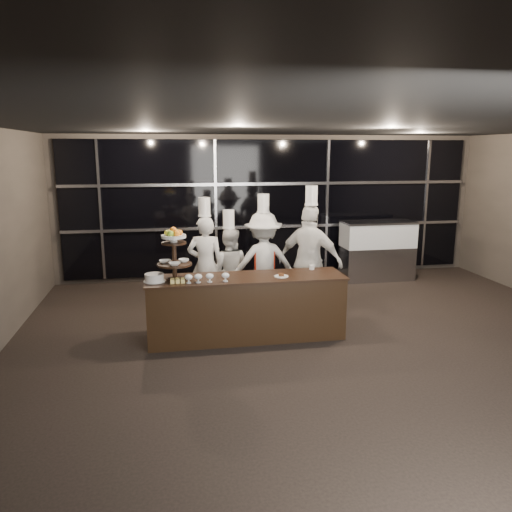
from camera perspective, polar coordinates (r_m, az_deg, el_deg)
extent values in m
plane|color=black|center=(6.39, 11.23, -13.10)|extent=(10.00, 10.00, 0.00)
plane|color=black|center=(5.81, 12.47, 14.82)|extent=(10.00, 10.00, 0.00)
plane|color=#473F38|center=(10.66, 1.79, 5.61)|extent=(9.00, 0.00, 9.00)
cube|color=black|center=(10.61, 1.86, 5.58)|extent=(8.60, 0.04, 2.80)
cube|color=#A5A5AA|center=(10.61, 1.90, 3.40)|extent=(8.60, 0.06, 0.06)
cube|color=#A5A5AA|center=(10.51, 1.93, 8.26)|extent=(8.60, 0.06, 0.06)
cube|color=#A5A5AA|center=(10.43, -17.35, 4.93)|extent=(0.05, 0.05, 2.80)
cube|color=#A5A5AA|center=(10.39, -4.62, 5.41)|extent=(0.05, 0.05, 2.80)
cube|color=#A5A5AA|center=(10.89, 8.11, 5.63)|extent=(0.05, 0.05, 2.80)
cube|color=#A5A5AA|center=(11.81, 18.82, 5.60)|extent=(0.05, 0.05, 2.80)
cube|color=black|center=(7.25, -1.14, -5.96)|extent=(2.80, 0.70, 0.90)
cube|color=black|center=(7.12, -1.16, -2.48)|extent=(2.84, 0.74, 0.03)
cylinder|color=black|center=(7.04, -9.24, -2.57)|extent=(0.24, 0.24, 0.03)
cylinder|color=black|center=(6.96, -9.33, 0.10)|extent=(0.06, 0.06, 0.70)
cylinder|color=black|center=(6.99, -9.29, -0.95)|extent=(0.48, 0.48, 0.02)
cylinder|color=black|center=(6.93, -9.38, 1.47)|extent=(0.34, 0.34, 0.02)
cylinder|color=white|center=(6.92, -9.39, 1.82)|extent=(0.10, 0.10, 0.06)
cylinder|color=white|center=(6.91, -9.40, 2.23)|extent=(0.34, 0.34, 0.04)
sphere|color=orange|center=(6.91, -8.75, 2.64)|extent=(0.09, 0.09, 0.09)
sphere|color=#7FB02D|center=(6.97, -9.10, 2.71)|extent=(0.09, 0.09, 0.09)
sphere|color=orange|center=(6.97, -9.75, 2.69)|extent=(0.09, 0.09, 0.09)
sphere|color=#FFF035|center=(6.90, -10.08, 2.59)|extent=(0.09, 0.09, 0.09)
sphere|color=#86B12D|center=(6.84, -9.74, 2.51)|extent=(0.09, 0.09, 0.09)
sphere|color=orange|center=(6.84, -9.07, 2.53)|extent=(0.09, 0.09, 0.09)
sphere|color=orange|center=(6.90, -9.43, 2.94)|extent=(0.09, 0.09, 0.09)
imported|color=white|center=(7.04, -10.37, -0.62)|extent=(0.16, 0.16, 0.04)
imported|color=white|center=(7.04, -8.25, -0.52)|extent=(0.15, 0.15, 0.05)
imported|color=white|center=(6.86, -9.28, -0.90)|extent=(0.16, 0.16, 0.04)
cylinder|color=silver|center=(6.83, -7.70, -3.05)|extent=(0.07, 0.07, 0.01)
cylinder|color=silver|center=(6.82, -7.71, -2.80)|extent=(0.02, 0.02, 0.05)
ellipsoid|color=silver|center=(6.81, -7.72, -2.41)|extent=(0.11, 0.11, 0.08)
ellipsoid|color=#09C22A|center=(6.81, -7.72, -2.37)|extent=(0.08, 0.08, 0.05)
cylinder|color=silver|center=(6.84, -6.60, -3.01)|extent=(0.07, 0.07, 0.01)
cylinder|color=silver|center=(6.83, -6.61, -2.75)|extent=(0.02, 0.02, 0.05)
ellipsoid|color=silver|center=(6.82, -6.62, -2.36)|extent=(0.11, 0.11, 0.08)
ellipsoid|color=red|center=(6.81, -6.62, -2.32)|extent=(0.08, 0.08, 0.05)
cylinder|color=silver|center=(6.85, -5.32, -2.95)|extent=(0.07, 0.07, 0.01)
cylinder|color=silver|center=(6.84, -5.32, -2.70)|extent=(0.02, 0.02, 0.05)
ellipsoid|color=silver|center=(6.83, -5.33, -2.31)|extent=(0.11, 0.11, 0.08)
ellipsoid|color=beige|center=(6.83, -5.33, -2.27)|extent=(0.08, 0.08, 0.05)
cylinder|color=silver|center=(6.87, -3.51, -2.88)|extent=(0.07, 0.07, 0.01)
cylinder|color=silver|center=(6.86, -3.51, -2.63)|extent=(0.02, 0.02, 0.05)
ellipsoid|color=silver|center=(6.85, -3.52, -2.24)|extent=(0.11, 0.11, 0.08)
ellipsoid|color=#4B1D10|center=(6.85, -3.52, -2.20)|extent=(0.08, 0.08, 0.05)
cylinder|color=white|center=(6.99, -11.53, -2.84)|extent=(0.30, 0.30, 0.01)
cylinder|color=white|center=(6.98, -11.55, -2.40)|extent=(0.26, 0.26, 0.10)
cube|color=#F7E079|center=(6.84, -9.53, -2.90)|extent=(0.05, 0.06, 0.05)
cube|color=#F7E079|center=(6.84, -8.94, -2.88)|extent=(0.05, 0.06, 0.05)
cube|color=#F7E079|center=(6.84, -8.36, -2.86)|extent=(0.05, 0.06, 0.05)
cube|color=#F7E079|center=(6.91, -9.54, -2.75)|extent=(0.05, 0.06, 0.05)
cube|color=#F7E079|center=(6.91, -8.96, -2.73)|extent=(0.05, 0.06, 0.05)
cube|color=#F7E079|center=(6.91, -8.38, -2.71)|extent=(0.05, 0.06, 0.05)
cylinder|color=white|center=(7.12, 2.90, -2.34)|extent=(0.20, 0.20, 0.01)
cylinder|color=#4C2814|center=(7.11, 2.91, -2.13)|extent=(0.08, 0.08, 0.04)
cylinder|color=white|center=(7.58, 6.40, -1.28)|extent=(0.08, 0.08, 0.07)
cube|color=#A5A5AA|center=(10.85, 13.60, -0.78)|extent=(1.48, 0.63, 0.70)
cube|color=silver|center=(10.73, 13.76, 2.35)|extent=(1.48, 0.63, 0.50)
cube|color=#FFC67F|center=(10.73, 13.76, 2.35)|extent=(1.37, 0.53, 0.40)
cube|color=#A5A5AA|center=(10.69, 13.83, 3.78)|extent=(1.50, 0.66, 0.04)
imported|color=silver|center=(8.26, -5.77, -1.10)|extent=(0.67, 0.51, 1.65)
cylinder|color=white|center=(8.10, -5.91, 5.63)|extent=(0.19, 0.19, 0.30)
cylinder|color=white|center=(8.11, -5.89, 4.61)|extent=(0.21, 0.21, 0.03)
imported|color=white|center=(8.41, -3.08, -1.59)|extent=(0.83, 0.74, 1.43)
cylinder|color=white|center=(8.25, -3.15, 4.25)|extent=(0.19, 0.19, 0.30)
cylinder|color=white|center=(8.27, -3.14, 3.25)|extent=(0.21, 0.21, 0.03)
imported|color=silver|center=(8.30, 0.83, -0.79)|extent=(1.11, 0.66, 1.70)
cylinder|color=white|center=(8.14, 0.85, 6.08)|extent=(0.19, 0.19, 0.30)
cylinder|color=white|center=(8.16, 0.85, 5.06)|extent=(0.21, 0.21, 0.03)
cube|color=#9C1F0C|center=(8.19, 0.99, -0.97)|extent=(0.34, 0.03, 0.63)
imported|color=white|center=(8.07, 6.18, -0.68)|extent=(1.13, 1.02, 1.85)
cylinder|color=white|center=(7.91, 6.36, 6.93)|extent=(0.19, 0.19, 0.30)
cylinder|color=white|center=(7.92, 6.33, 5.89)|extent=(0.21, 0.21, 0.03)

